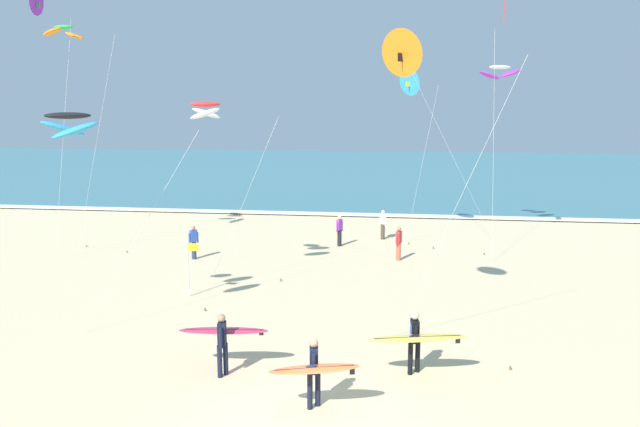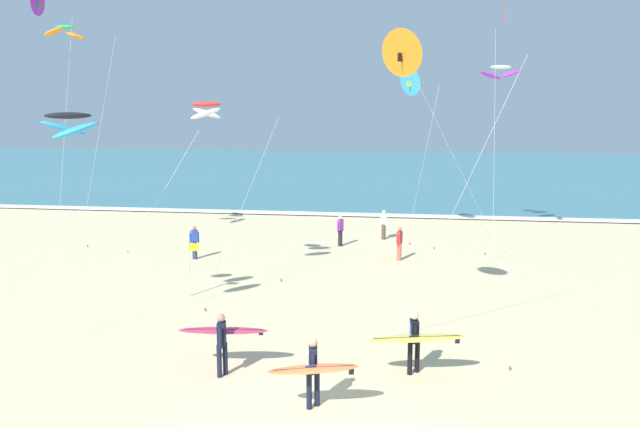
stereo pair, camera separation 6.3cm
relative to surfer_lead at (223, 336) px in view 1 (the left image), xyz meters
The scene contains 18 objects.
ground_plane 3.60m from the surfer_lead, 40.15° to the right, with size 160.00×160.00×0.00m, color beige.
ocean_water 54.27m from the surfer_lead, 87.22° to the left, with size 160.00×60.00×0.08m, color teal.
shoreline_foam 24.66m from the surfer_lead, 83.87° to the left, with size 160.00×1.30×0.01m, color white.
surfer_lead is the anchor object (origin of this frame).
surfer_trailing 3.17m from the surfer_lead, 32.37° to the right, with size 2.14×1.04×1.71m.
surfer_third 5.08m from the surfer_lead, ahead, with size 2.58×1.07×1.71m.
kite_arc_scarlet_mid 10.26m from the surfer_lead, 110.09° to the left, with size 3.61×2.64×7.23m.
kite_arc_ivory_far 22.08m from the surfer_lead, 62.76° to the left, with size 5.56×3.45×9.17m.
kite_delta_violet_high 18.51m from the surfer_lead, 136.74° to the left, with size 0.41×3.63×12.04m.
kite_arc_emerald_low 19.61m from the surfer_lead, 131.32° to the left, with size 3.34×2.19×10.83m.
kite_delta_amber_distant 9.35m from the surfer_lead, 35.95° to the left, with size 3.80×2.67×9.23m.
kite_arc_charcoal_close 7.87m from the surfer_lead, 157.02° to the left, with size 4.50×4.03×6.86m.
kite_delta_cobalt_outer 19.15m from the surfer_lead, 73.98° to the left, with size 2.03×2.27×9.06m.
bystander_red_top 13.69m from the surfer_lead, 70.79° to the left, with size 0.29×0.47×1.59m.
bystander_purple_top 15.57m from the surfer_lead, 84.54° to the left, with size 0.32×0.44×1.59m.
bystander_white_top 17.82m from the surfer_lead, 78.27° to the left, with size 0.36×0.39×1.59m.
bystander_blue_top 12.88m from the surfer_lead, 112.81° to the left, with size 0.37×0.38×1.59m.
lifeguard_flag 7.09m from the surfer_lead, 116.69° to the left, with size 0.45×0.05×2.10m.
Camera 1 is at (1.98, -12.54, 6.98)m, focal length 34.09 mm.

